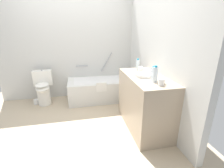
# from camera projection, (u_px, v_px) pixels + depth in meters

# --- Properties ---
(ground_plane) EXTENTS (3.89, 3.89, 0.00)m
(ground_plane) POSITION_uv_depth(u_px,v_px,m) (75.00, 120.00, 2.98)
(ground_plane) COLOR #C1AD8E
(wall_back_tiled) EXTENTS (3.29, 0.10, 2.39)m
(wall_back_tiled) POSITION_uv_depth(u_px,v_px,m) (71.00, 47.00, 3.76)
(wall_back_tiled) COLOR silver
(wall_back_tiled) RESTS_ON ground_plane
(wall_right_mirror) EXTENTS (0.10, 2.83, 2.39)m
(wall_right_mirror) POSITION_uv_depth(u_px,v_px,m) (155.00, 53.00, 2.89)
(wall_right_mirror) COLOR silver
(wall_right_mirror) RESTS_ON ground_plane
(bathtub) EXTENTS (1.51, 0.72, 1.06)m
(bathtub) POSITION_uv_depth(u_px,v_px,m) (101.00, 89.00, 3.81)
(bathtub) COLOR silver
(bathtub) RESTS_ON ground_plane
(toilet) EXTENTS (0.41, 0.53, 0.74)m
(toilet) POSITION_uv_depth(u_px,v_px,m) (43.00, 88.00, 3.54)
(toilet) COLOR white
(toilet) RESTS_ON ground_plane
(vanity_counter) EXTENTS (0.56, 1.20, 0.90)m
(vanity_counter) POSITION_uv_depth(u_px,v_px,m) (144.00, 102.00, 2.68)
(vanity_counter) COLOR tan
(vanity_counter) RESTS_ON ground_plane
(sink_basin) EXTENTS (0.29, 0.29, 0.04)m
(sink_basin) POSITION_uv_depth(u_px,v_px,m) (144.00, 75.00, 2.54)
(sink_basin) COLOR white
(sink_basin) RESTS_ON vanity_counter
(sink_faucet) EXTENTS (0.13, 0.15, 0.09)m
(sink_faucet) POSITION_uv_depth(u_px,v_px,m) (154.00, 73.00, 2.57)
(sink_faucet) COLOR #A2A2A7
(sink_faucet) RESTS_ON vanity_counter
(water_bottle_0) EXTENTS (0.07, 0.07, 0.24)m
(water_bottle_0) POSITION_uv_depth(u_px,v_px,m) (155.00, 75.00, 2.22)
(water_bottle_0) COLOR silver
(water_bottle_0) RESTS_ON vanity_counter
(water_bottle_1) EXTENTS (0.06, 0.06, 0.21)m
(water_bottle_1) POSITION_uv_depth(u_px,v_px,m) (138.00, 65.00, 2.90)
(water_bottle_1) COLOR silver
(water_bottle_1) RESTS_ON vanity_counter
(water_bottle_2) EXTENTS (0.06, 0.06, 0.21)m
(water_bottle_2) POSITION_uv_depth(u_px,v_px,m) (153.00, 74.00, 2.31)
(water_bottle_2) COLOR silver
(water_bottle_2) RESTS_ON vanity_counter
(drinking_glass_0) EXTENTS (0.07, 0.07, 0.08)m
(drinking_glass_0) POSITION_uv_depth(u_px,v_px,m) (162.00, 81.00, 2.19)
(drinking_glass_0) COLOR white
(drinking_glass_0) RESTS_ON vanity_counter
(drinking_glass_1) EXTENTS (0.08, 0.08, 0.09)m
(drinking_glass_1) POSITION_uv_depth(u_px,v_px,m) (141.00, 70.00, 2.74)
(drinking_glass_1) COLOR white
(drinking_glass_1) RESTS_ON vanity_counter
(drinking_glass_2) EXTENTS (0.07, 0.07, 0.08)m
(drinking_glass_2) POSITION_uv_depth(u_px,v_px,m) (140.00, 69.00, 2.85)
(drinking_glass_2) COLOR white
(drinking_glass_2) RESTS_ON vanity_counter
(drinking_glass_3) EXTENTS (0.07, 0.07, 0.09)m
(drinking_glass_3) POSITION_uv_depth(u_px,v_px,m) (161.00, 82.00, 2.11)
(drinking_glass_3) COLOR white
(drinking_glass_3) RESTS_ON vanity_counter
(toilet_paper_roll) EXTENTS (0.11, 0.11, 0.11)m
(toilet_paper_roll) POSITION_uv_depth(u_px,v_px,m) (36.00, 102.00, 3.62)
(toilet_paper_roll) COLOR white
(toilet_paper_roll) RESTS_ON ground_plane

